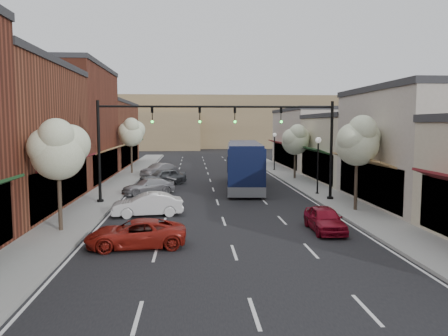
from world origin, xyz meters
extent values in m
plane|color=black|center=(0.00, 0.00, 0.00)|extent=(160.00, 160.00, 0.00)
cube|color=gray|center=(-8.40, 18.50, 0.07)|extent=(2.80, 73.00, 0.15)
cube|color=gray|center=(8.40, 18.50, 0.07)|extent=(2.80, 73.00, 0.15)
cube|color=gray|center=(-7.00, 18.50, 0.07)|extent=(0.25, 73.00, 0.17)
cube|color=gray|center=(7.00, 18.50, 0.07)|extent=(0.25, 73.00, 0.17)
cube|color=black|center=(-10.10, 6.00, 1.60)|extent=(0.60, 11.90, 2.60)
cube|color=maroon|center=(-9.30, 6.00, 3.10)|extent=(1.07, 9.80, 0.49)
cube|color=maroon|center=(-14.30, 20.00, 5.25)|extent=(9.00, 14.00, 10.50)
cube|color=#2D2D30|center=(-14.30, 20.00, 10.70)|extent=(9.20, 14.10, 0.40)
cube|color=black|center=(-10.10, 20.00, 1.60)|extent=(0.60, 11.90, 2.60)
cube|color=olive|center=(-9.30, 20.00, 3.10)|extent=(1.07, 9.80, 0.49)
cube|color=brown|center=(-14.30, 36.00, 4.00)|extent=(9.00, 18.00, 8.00)
cube|color=#2D2D30|center=(-14.30, 36.00, 8.20)|extent=(9.20, 18.10, 0.40)
cube|color=black|center=(-10.10, 36.00, 1.60)|extent=(0.60, 15.30, 2.60)
cube|color=#163719|center=(-9.30, 36.00, 3.10)|extent=(1.07, 12.60, 0.49)
cube|color=#B5A89B|center=(13.80, 6.00, 3.75)|extent=(8.00, 12.00, 7.50)
cube|color=#2D2D30|center=(13.80, 6.00, 7.70)|extent=(8.20, 12.10, 0.40)
cube|color=black|center=(10.10, 6.00, 1.60)|extent=(0.60, 10.20, 2.60)
cube|color=olive|center=(9.30, 6.00, 3.10)|extent=(1.07, 8.40, 0.49)
cube|color=beige|center=(13.80, 18.00, 3.00)|extent=(8.00, 12.00, 6.00)
cube|color=#2D2D30|center=(13.80, 18.00, 6.20)|extent=(8.20, 12.10, 0.40)
cube|color=black|center=(10.10, 18.00, 1.60)|extent=(0.60, 10.20, 2.60)
cube|color=#163719|center=(9.30, 18.00, 3.10)|extent=(1.07, 8.40, 0.49)
cube|color=#B5A89B|center=(13.80, 32.00, 3.50)|extent=(8.00, 16.00, 7.00)
cube|color=#2D2D30|center=(13.80, 32.00, 7.20)|extent=(8.20, 16.10, 0.40)
cube|color=black|center=(10.10, 32.00, 1.60)|extent=(0.60, 13.60, 2.60)
cube|color=maroon|center=(9.30, 32.00, 3.10)|extent=(1.07, 11.20, 0.49)
cube|color=#7A6647|center=(0.00, 90.00, 6.00)|extent=(120.00, 30.00, 12.00)
cube|color=#7A6647|center=(-25.00, 78.00, 4.00)|extent=(50.00, 20.00, 8.00)
cylinder|color=black|center=(8.00, 8.00, 0.15)|extent=(0.44, 0.44, 0.30)
cylinder|color=black|center=(8.00, 8.00, 3.50)|extent=(0.20, 0.20, 7.00)
cylinder|color=black|center=(4.00, 8.00, 6.60)|extent=(8.00, 0.14, 0.14)
imported|color=black|center=(4.40, 8.00, 6.00)|extent=(0.18, 0.46, 1.10)
sphere|color=#19E533|center=(4.40, 7.88, 5.58)|extent=(0.18, 0.18, 0.18)
imported|color=black|center=(1.20, 8.00, 6.00)|extent=(0.18, 0.46, 1.10)
sphere|color=#19E533|center=(1.20, 7.88, 5.58)|extent=(0.18, 0.18, 0.18)
cylinder|color=black|center=(-8.00, 8.00, 0.15)|extent=(0.44, 0.44, 0.30)
cylinder|color=black|center=(-8.00, 8.00, 3.50)|extent=(0.20, 0.20, 7.00)
cylinder|color=black|center=(-4.00, 8.00, 6.60)|extent=(8.00, 0.14, 0.14)
imported|color=black|center=(-4.40, 8.00, 6.00)|extent=(0.18, 0.46, 1.10)
sphere|color=#19E533|center=(-4.40, 7.88, 5.58)|extent=(0.18, 0.18, 0.18)
imported|color=black|center=(-1.20, 8.00, 6.00)|extent=(0.18, 0.46, 1.10)
sphere|color=#19E533|center=(-1.20, 7.88, 5.58)|extent=(0.18, 0.18, 0.18)
cylinder|color=#47382B|center=(8.30, 4.00, 1.86)|extent=(0.20, 0.20, 3.71)
sphere|color=#BBC99A|center=(8.30, 4.00, 4.18)|extent=(2.60, 2.60, 2.60)
sphere|color=#BBC99A|center=(8.80, 4.30, 4.64)|extent=(2.00, 2.00, 2.00)
sphere|color=#BBC99A|center=(7.90, 3.70, 4.52)|extent=(1.90, 1.90, 1.90)
sphere|color=#BBC99A|center=(8.40, 3.50, 5.10)|extent=(1.70, 1.70, 1.70)
cylinder|color=#47382B|center=(8.30, 20.00, 1.66)|extent=(0.20, 0.20, 3.33)
sphere|color=#BBC99A|center=(8.30, 20.00, 3.74)|extent=(2.60, 2.60, 2.60)
sphere|color=#BBC99A|center=(8.80, 20.30, 4.16)|extent=(2.00, 2.00, 2.00)
sphere|color=#BBC99A|center=(7.90, 19.70, 4.06)|extent=(1.90, 1.90, 1.90)
sphere|color=#BBC99A|center=(8.40, 19.50, 4.58)|extent=(1.70, 1.70, 1.70)
cylinder|color=#47382B|center=(-8.30, 0.00, 1.76)|extent=(0.20, 0.20, 3.52)
sphere|color=#BBC99A|center=(-8.30, 0.00, 3.96)|extent=(2.60, 2.60, 2.60)
sphere|color=#BBC99A|center=(-7.80, 0.30, 4.40)|extent=(2.00, 2.00, 2.00)
sphere|color=#BBC99A|center=(-8.70, -0.30, 4.29)|extent=(1.90, 1.90, 1.90)
sphere|color=#BBC99A|center=(-8.20, -0.50, 4.84)|extent=(1.70, 1.70, 1.70)
cylinder|color=#47382B|center=(-8.30, 26.00, 1.92)|extent=(0.20, 0.20, 3.84)
sphere|color=#BBC99A|center=(-8.30, 26.00, 4.32)|extent=(2.60, 2.60, 2.60)
sphere|color=#BBC99A|center=(-7.80, 26.30, 4.80)|extent=(2.00, 2.00, 2.00)
sphere|color=#BBC99A|center=(-8.70, 25.70, 4.68)|extent=(1.90, 1.90, 1.90)
sphere|color=#BBC99A|center=(-8.20, 25.50, 5.28)|extent=(1.70, 1.70, 1.70)
cylinder|color=black|center=(7.80, 10.50, 0.10)|extent=(0.28, 0.28, 0.20)
cylinder|color=black|center=(7.80, 10.50, 2.00)|extent=(0.12, 0.12, 4.00)
sphere|color=white|center=(7.80, 10.50, 4.22)|extent=(0.44, 0.44, 0.44)
cylinder|color=black|center=(7.80, 28.00, 0.10)|extent=(0.28, 0.28, 0.20)
cylinder|color=black|center=(7.80, 28.00, 2.00)|extent=(0.12, 0.12, 4.00)
sphere|color=white|center=(7.80, 28.00, 4.22)|extent=(0.44, 0.44, 0.44)
cube|color=#0C1333|center=(2.69, 14.83, 2.07)|extent=(3.85, 12.81, 3.23)
cube|color=#595B60|center=(2.69, 14.83, 0.58)|extent=(3.87, 12.84, 0.74)
cube|color=black|center=(2.69, 14.83, 2.52)|extent=(3.82, 11.81, 1.16)
cube|color=#0C1333|center=(2.69, 14.83, 3.73)|extent=(3.59, 12.29, 0.26)
cube|color=black|center=(2.13, 8.60, 2.73)|extent=(2.19, 0.28, 1.26)
cylinder|color=black|center=(1.06, 10.55, 0.55)|extent=(0.43, 1.12, 1.09)
cylinder|color=black|center=(3.53, 10.32, 0.55)|extent=(0.43, 1.12, 1.09)
cylinder|color=black|center=(1.81, 18.93, 0.55)|extent=(0.43, 1.12, 1.09)
cylinder|color=black|center=(4.28, 18.70, 0.55)|extent=(0.43, 1.12, 1.09)
cylinder|color=black|center=(1.68, 17.46, 0.55)|extent=(0.43, 1.12, 1.09)
cylinder|color=black|center=(4.15, 17.24, 0.55)|extent=(0.43, 1.12, 1.09)
imported|color=maroon|center=(4.91, -0.70, 0.64)|extent=(1.54, 3.75, 1.27)
imported|color=maroon|center=(-4.24, -2.87, 0.61)|extent=(4.56, 2.44, 1.22)
imported|color=silver|center=(-4.40, 3.79, 0.68)|extent=(4.31, 2.02, 1.37)
imported|color=#9B9BA0|center=(-5.14, 11.96, 0.61)|extent=(4.50, 3.44, 1.21)
imported|color=#55585C|center=(-4.37, 17.22, 0.72)|extent=(4.52, 3.55, 1.44)
imported|color=gray|center=(-5.17, 23.46, 0.69)|extent=(3.75, 4.23, 1.39)
camera|label=1|loc=(-1.74, -21.89, 5.38)|focal=35.00mm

